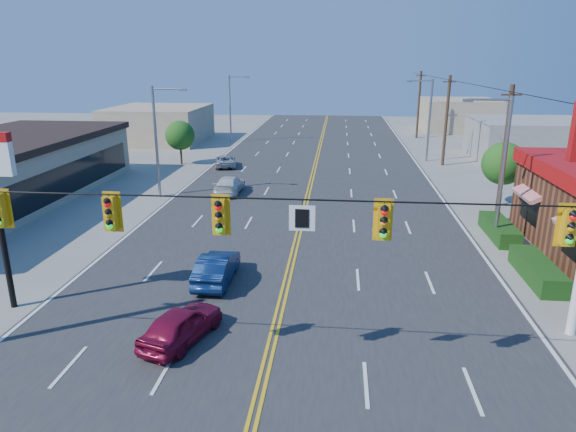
# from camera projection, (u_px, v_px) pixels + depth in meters

# --- Properties ---
(ground) EXTENTS (160.00, 160.00, 0.00)m
(ground) POSITION_uv_depth(u_px,v_px,m) (263.00, 380.00, 16.38)
(ground) COLOR gray
(ground) RESTS_ON ground
(road) EXTENTS (20.00, 120.00, 0.06)m
(road) POSITION_uv_depth(u_px,v_px,m) (305.00, 207.00, 35.40)
(road) COLOR #2D2D30
(road) RESTS_ON ground
(signal_span) EXTENTS (24.32, 0.34, 9.00)m
(signal_span) POSITION_uv_depth(u_px,v_px,m) (257.00, 235.00, 14.96)
(signal_span) COLOR #47301E
(signal_span) RESTS_ON ground
(streetlight_se) EXTENTS (2.55, 0.25, 8.00)m
(streetlight_se) POSITION_uv_depth(u_px,v_px,m) (500.00, 163.00, 27.35)
(streetlight_se) COLOR gray
(streetlight_se) RESTS_ON ground
(streetlight_ne) EXTENTS (2.55, 0.25, 8.00)m
(streetlight_ne) POSITION_uv_depth(u_px,v_px,m) (428.00, 115.00, 50.19)
(streetlight_ne) COLOR gray
(streetlight_ne) RESTS_ON ground
(streetlight_sw) EXTENTS (2.55, 0.25, 8.00)m
(streetlight_sw) POSITION_uv_depth(u_px,v_px,m) (158.00, 136.00, 37.00)
(streetlight_sw) COLOR gray
(streetlight_sw) RESTS_ON ground
(streetlight_nw) EXTENTS (2.55, 0.25, 8.00)m
(streetlight_nw) POSITION_uv_depth(u_px,v_px,m) (232.00, 105.00, 61.74)
(streetlight_nw) COLOR gray
(streetlight_nw) RESTS_ON ground
(utility_pole_near) EXTENTS (0.28, 0.28, 8.40)m
(utility_pole_near) POSITION_uv_depth(u_px,v_px,m) (504.00, 156.00, 31.12)
(utility_pole_near) COLOR #47301E
(utility_pole_near) RESTS_ON ground
(utility_pole_mid) EXTENTS (0.28, 0.28, 8.40)m
(utility_pole_mid) POSITION_uv_depth(u_px,v_px,m) (446.00, 121.00, 48.24)
(utility_pole_mid) COLOR #47301E
(utility_pole_mid) RESTS_ON ground
(utility_pole_far) EXTENTS (0.28, 0.28, 8.40)m
(utility_pole_far) POSITION_uv_depth(u_px,v_px,m) (419.00, 105.00, 65.37)
(utility_pole_far) COLOR #47301E
(utility_pole_far) RESTS_ON ground
(tree_kfc_rear) EXTENTS (2.94, 2.94, 4.41)m
(tree_kfc_rear) POSITION_uv_depth(u_px,v_px,m) (504.00, 164.00, 35.17)
(tree_kfc_rear) COLOR #47301E
(tree_kfc_rear) RESTS_ON ground
(tree_west) EXTENTS (2.80, 2.80, 4.20)m
(tree_west) POSITION_uv_depth(u_px,v_px,m) (180.00, 135.00, 49.13)
(tree_west) COLOR #47301E
(tree_west) RESTS_ON ground
(bld_east_mid) EXTENTS (12.00, 10.00, 4.00)m
(bld_east_mid) POSITION_uv_depth(u_px,v_px,m) (536.00, 140.00, 51.77)
(bld_east_mid) COLOR gray
(bld_east_mid) RESTS_ON ground
(bld_west_far) EXTENTS (11.00, 12.00, 4.20)m
(bld_west_far) POSITION_uv_depth(u_px,v_px,m) (159.00, 124.00, 63.32)
(bld_west_far) COLOR tan
(bld_west_far) RESTS_ON ground
(bld_east_far) EXTENTS (10.00, 10.00, 4.40)m
(bld_east_far) POSITION_uv_depth(u_px,v_px,m) (458.00, 115.00, 72.92)
(bld_east_far) COLOR tan
(bld_east_far) RESTS_ON ground
(car_magenta) EXTENTS (2.60, 4.05, 1.28)m
(car_magenta) POSITION_uv_depth(u_px,v_px,m) (181.00, 326.00, 18.40)
(car_magenta) COLOR maroon
(car_magenta) RESTS_ON ground
(car_blue) EXTENTS (1.42, 4.05, 1.33)m
(car_blue) POSITION_uv_depth(u_px,v_px,m) (217.00, 269.00, 23.32)
(car_blue) COLOR #0D2450
(car_blue) RESTS_ON ground
(car_white) EXTENTS (1.79, 4.38, 1.27)m
(car_white) POSITION_uv_depth(u_px,v_px,m) (229.00, 185.00, 38.89)
(car_white) COLOR silver
(car_white) RESTS_ON ground
(car_silver) EXTENTS (2.67, 4.31, 1.11)m
(car_silver) POSITION_uv_depth(u_px,v_px,m) (225.00, 161.00, 48.36)
(car_silver) COLOR silver
(car_silver) RESTS_ON ground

